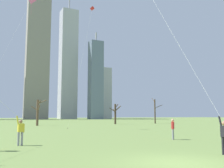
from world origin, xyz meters
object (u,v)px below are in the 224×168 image
at_px(bare_tree_rightmost, 115,113).
at_px(bare_tree_center, 155,111).
at_px(distant_kite_high_overhead_pink, 28,7).
at_px(bare_tree_far_right_edge, 38,111).
at_px(bystander_far_off_by_trees, 173,128).
at_px(kite_flyer_midfield_left_yellow, 186,64).
at_px(distant_kite_drifting_right_red, 89,26).

relative_size(bare_tree_rightmost, bare_tree_center, 0.72).
relative_size(distant_kite_high_overhead_pink, bare_tree_far_right_edge, 3.90).
relative_size(bare_tree_rightmost, bare_tree_far_right_edge, 0.92).
bearing_deg(bystander_far_off_by_trees, bare_tree_far_right_edge, 98.02).
xyz_separation_m(bare_tree_rightmost, bare_tree_center, (10.32, -0.31, 0.58)).
height_order(kite_flyer_midfield_left_yellow, bare_tree_center, kite_flyer_midfield_left_yellow).
bearing_deg(bare_tree_center, bare_tree_far_right_edge, -177.07).
bearing_deg(bare_tree_rightmost, bare_tree_far_right_edge, -174.27).
height_order(distant_kite_drifting_right_red, bare_tree_far_right_edge, distant_kite_drifting_right_red).
relative_size(distant_kite_drifting_right_red, bare_tree_rightmost, 4.31).
height_order(kite_flyer_midfield_left_yellow, distant_kite_high_overhead_pink, distant_kite_high_overhead_pink).
xyz_separation_m(kite_flyer_midfield_left_yellow, distant_kite_high_overhead_pink, (-5.85, 24.74, 12.03)).
bearing_deg(bare_tree_far_right_edge, distant_kite_high_overhead_pink, -107.11).
relative_size(kite_flyer_midfield_left_yellow, bare_tree_far_right_edge, 3.78).
bearing_deg(bystander_far_off_by_trees, distant_kite_drifting_right_red, 88.66).
bearing_deg(bare_tree_rightmost, bystander_far_off_by_trees, -109.49).
distance_m(bystander_far_off_by_trees, bare_tree_rightmost, 36.94).
xyz_separation_m(distant_kite_drifting_right_red, bare_tree_center, (22.16, 14.05, -12.83)).
xyz_separation_m(bare_tree_far_right_edge, bare_tree_center, (27.30, 1.40, 0.38)).
height_order(bare_tree_far_right_edge, bare_tree_center, bare_tree_center).
bearing_deg(bystander_far_off_by_trees, bare_tree_center, 56.72).
relative_size(kite_flyer_midfield_left_yellow, bare_tree_center, 2.97).
bearing_deg(bystander_far_off_by_trees, distant_kite_high_overhead_pink, 113.98).
bearing_deg(bare_tree_rightmost, distant_kite_drifting_right_red, -129.49).
distance_m(kite_flyer_midfield_left_yellow, distant_kite_high_overhead_pink, 28.12).
height_order(kite_flyer_midfield_left_yellow, bare_tree_far_right_edge, kite_flyer_midfield_left_yellow).
bearing_deg(distant_kite_drifting_right_red, distant_kite_high_overhead_pink, -175.64).
distance_m(kite_flyer_midfield_left_yellow, bare_tree_far_right_edge, 38.20).
bearing_deg(bare_tree_rightmost, kite_flyer_midfield_left_yellow, -110.95).
height_order(distant_kite_high_overhead_pink, bare_tree_far_right_edge, distant_kite_high_overhead_pink).
xyz_separation_m(distant_kite_drifting_right_red, bare_tree_far_right_edge, (-5.14, 12.66, -13.21)).
relative_size(kite_flyer_midfield_left_yellow, bare_tree_rightmost, 4.10).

